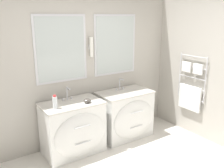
{
  "coord_description": "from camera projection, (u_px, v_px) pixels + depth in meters",
  "views": [
    {
      "loc": [
        -1.81,
        -1.94,
        2.12
      ],
      "look_at": [
        0.29,
        1.19,
        1.09
      ],
      "focal_mm": 40.0,
      "sensor_mm": 36.0,
      "label": 1
    }
  ],
  "objects": [
    {
      "name": "faucet_left",
      "position": [
        68.0,
        94.0,
        3.9
      ],
      "size": [
        0.17,
        0.13,
        0.21
      ],
      "color": "silver",
      "rests_on": "vanity_left"
    },
    {
      "name": "vanity_right",
      "position": [
        126.0,
        114.0,
        4.44
      ],
      "size": [
        0.94,
        0.64,
        0.84
      ],
      "color": "white",
      "rests_on": "ground_plane"
    },
    {
      "name": "faucet_right",
      "position": [
        120.0,
        84.0,
        4.44
      ],
      "size": [
        0.17,
        0.13,
        0.21
      ],
      "color": "silver",
      "rests_on": "vanity_right"
    },
    {
      "name": "wall_right",
      "position": [
        199.0,
        65.0,
        4.35
      ],
      "size": [
        0.13,
        3.55,
        2.6
      ],
      "color": "#B2ADA3",
      "rests_on": "ground_plane"
    },
    {
      "name": "wall_back",
      "position": [
        80.0,
        66.0,
        4.13
      ],
      "size": [
        5.23,
        0.14,
        2.6
      ],
      "color": "#B2ADA3",
      "rests_on": "ground_plane"
    },
    {
      "name": "vanity_left",
      "position": [
        74.0,
        128.0,
        3.89
      ],
      "size": [
        0.94,
        0.64,
        0.84
      ],
      "color": "white",
      "rests_on": "ground_plane"
    },
    {
      "name": "toiletry_bottle",
      "position": [
        55.0,
        102.0,
        3.55
      ],
      "size": [
        0.07,
        0.07,
        0.2
      ],
      "color": "silver",
      "rests_on": "vanity_left"
    },
    {
      "name": "amenity_bowl",
      "position": [
        87.0,
        101.0,
        3.8
      ],
      "size": [
        0.11,
        0.11,
        0.07
      ],
      "color": "#4C4742",
      "rests_on": "vanity_left"
    }
  ]
}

